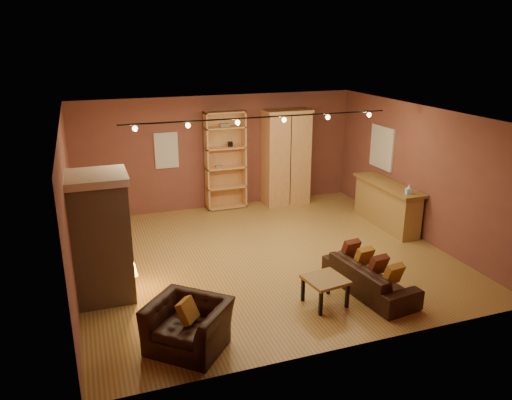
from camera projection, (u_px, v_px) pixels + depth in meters
name	position (u px, v px, depth m)	size (l,w,h in m)	color
floor	(264.00, 256.00, 9.90)	(7.00, 7.00, 0.00)	olive
ceiling	(265.00, 114.00, 9.02)	(7.00, 7.00, 0.00)	brown
back_wall	(219.00, 152.00, 12.37)	(7.00, 0.02, 2.80)	brown
left_wall	(69.00, 209.00, 8.35)	(0.02, 6.50, 2.80)	brown
right_wall	(419.00, 172.00, 10.57)	(0.02, 6.50, 2.80)	brown
fireplace	(102.00, 237.00, 8.06)	(1.01, 0.98, 2.12)	tan
back_window	(166.00, 150.00, 11.89)	(0.56, 0.04, 0.86)	silver
bookcase	(225.00, 159.00, 12.33)	(1.00, 0.39, 2.44)	tan
armoire	(286.00, 157.00, 12.68)	(1.19, 0.68, 2.42)	tan
bar_counter	(387.00, 204.00, 11.32)	(0.57, 2.10, 1.01)	#A9884E
tissue_box	(409.00, 190.00, 10.39)	(0.14, 0.14, 0.21)	#94C7EE
right_window	(382.00, 147.00, 11.73)	(0.05, 0.90, 1.00)	silver
loveseat	(370.00, 272.00, 8.41)	(0.76, 1.87, 0.76)	black
armchair	(188.00, 318.00, 6.87)	(1.24, 1.20, 0.92)	black
coffee_table	(325.00, 282.00, 8.00)	(0.69, 0.69, 0.46)	olive
track_rail	(261.00, 119.00, 9.23)	(5.20, 0.09, 0.13)	black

